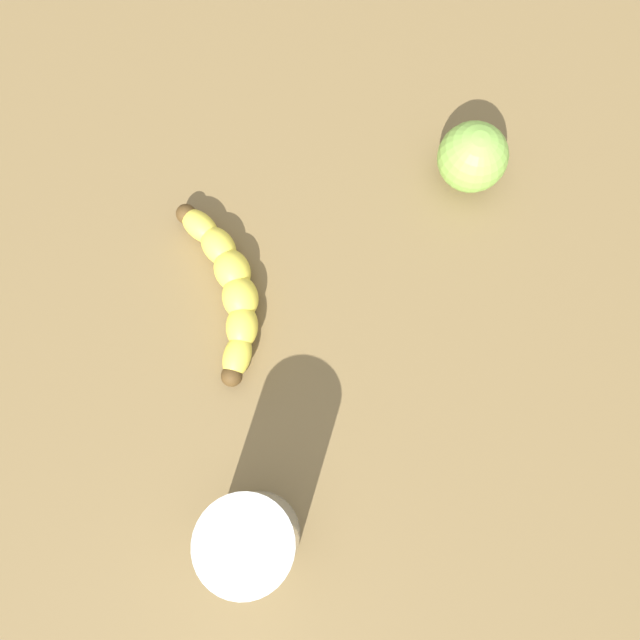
# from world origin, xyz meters

# --- Properties ---
(wooden_tabletop) EXTENTS (1.20, 1.20, 0.03)m
(wooden_tabletop) POSITION_xyz_m (0.00, 0.00, 0.01)
(wooden_tabletop) COLOR brown
(wooden_tabletop) RESTS_ON ground
(banana) EXTENTS (0.07, 0.19, 0.03)m
(banana) POSITION_xyz_m (-0.09, 0.05, 0.05)
(banana) COLOR yellow
(banana) RESTS_ON wooden_tabletop
(smoothie_glass) EXTENTS (0.08, 0.08, 0.12)m
(smoothie_glass) POSITION_xyz_m (-0.09, -0.18, 0.08)
(smoothie_glass) COLOR silver
(smoothie_glass) RESTS_ON wooden_tabletop
(green_apple_fruit) EXTENTS (0.07, 0.07, 0.07)m
(green_apple_fruit) POSITION_xyz_m (0.17, 0.15, 0.06)
(green_apple_fruit) COLOR #84B747
(green_apple_fruit) RESTS_ON wooden_tabletop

